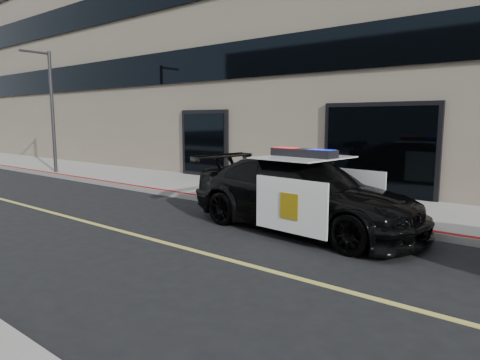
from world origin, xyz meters
The scene contains 6 objects.
ground centered at (0.00, 0.00, 0.00)m, with size 120.00×120.00×0.00m, color black.
sidewalk_n centered at (0.00, 5.25, 0.07)m, with size 60.00×3.50×0.15m, color gray.
building_n centered at (0.00, 10.50, 6.00)m, with size 60.00×7.00×12.00m, color #756856.
police_car centered at (-0.97, 2.58, 0.79)m, with size 3.16×5.77×1.76m.
fire_hydrant centered at (-3.82, 4.26, 0.52)m, with size 0.36×0.50×0.79m.
street_light centered at (-13.88, 3.82, 2.92)m, with size 0.14×1.27×5.02m.
Camera 1 is at (3.67, -5.34, 2.37)m, focal length 32.00 mm.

